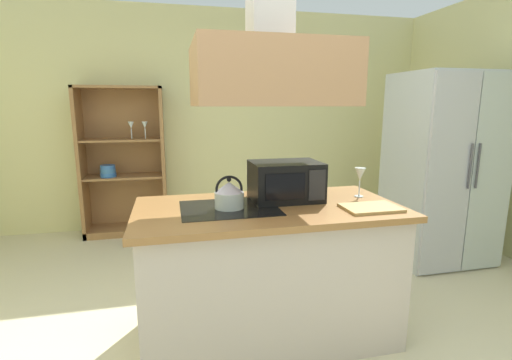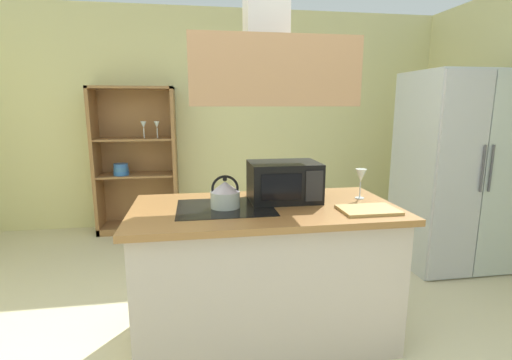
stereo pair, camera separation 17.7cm
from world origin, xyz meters
TOP-DOWN VIEW (x-y plane):
  - wall_back at (0.00, 3.00)m, footprint 6.00×0.12m
  - kitchen_island at (0.20, 0.36)m, footprint 1.68×0.87m
  - range_hood at (0.20, 0.36)m, footprint 0.90×0.70m
  - refrigerator at (2.19, 1.23)m, footprint 0.90×0.78m
  - dish_cabinet at (-0.94, 2.78)m, footprint 0.96×0.40m
  - kettle at (-0.05, 0.36)m, footprint 0.18×0.18m
  - cutting_board at (0.80, 0.14)m, footprint 0.34×0.24m
  - microwave at (0.36, 0.49)m, footprint 0.46×0.35m
  - wine_glass_on_counter at (0.89, 0.45)m, footprint 0.08×0.08m

SIDE VIEW (x-z plane):
  - kitchen_island at x=0.20m, z-range 0.00..0.90m
  - dish_cabinet at x=-0.94m, z-range -0.10..1.65m
  - cutting_board at x=0.80m, z-range 0.90..0.92m
  - refrigerator at x=2.19m, z-range 0.00..1.83m
  - kettle at x=-0.05m, z-range 0.88..1.09m
  - microwave at x=0.36m, z-range 0.90..1.16m
  - wine_glass_on_counter at x=0.89m, z-range 0.95..1.16m
  - wall_back at x=0.00m, z-range 0.00..2.70m
  - range_hood at x=0.20m, z-range 1.22..2.39m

